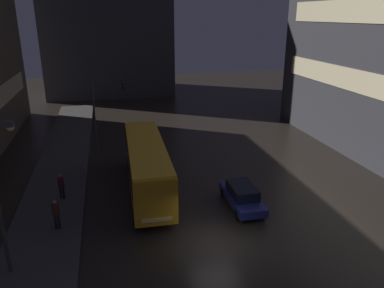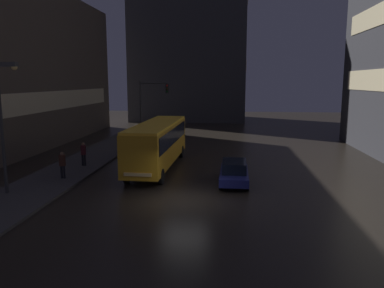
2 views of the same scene
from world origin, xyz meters
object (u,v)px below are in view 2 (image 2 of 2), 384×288
(pedestrian_near, at_px, (83,152))
(street_lamp_sidewalk, at_px, (4,107))
(pedestrian_mid, at_px, (62,162))
(bus_near, at_px, (158,141))
(traffic_light_main, at_px, (150,102))
(car_taxi, at_px, (234,172))

(pedestrian_near, xyz_separation_m, street_lamp_sidewalk, (-1.43, -7.10, 3.79))
(pedestrian_near, distance_m, pedestrian_mid, 3.73)
(pedestrian_near, xyz_separation_m, pedestrian_mid, (0.08, -3.73, 0.02))
(bus_near, xyz_separation_m, traffic_light_main, (-2.55, 9.48, 2.23))
(pedestrian_mid, height_order, street_lamp_sidewalk, street_lamp_sidewalk)
(pedestrian_near, bearing_deg, street_lamp_sidewalk, -128.70)
(car_taxi, distance_m, traffic_light_main, 15.75)
(bus_near, bearing_deg, pedestrian_mid, 37.17)
(car_taxi, height_order, traffic_light_main, traffic_light_main)
(car_taxi, bearing_deg, street_lamp_sidewalk, 17.39)
(pedestrian_mid, height_order, traffic_light_main, traffic_light_main)
(car_taxi, xyz_separation_m, pedestrian_near, (-11.09, 3.34, 0.44))
(pedestrian_mid, xyz_separation_m, traffic_light_main, (2.94, 13.43, 3.11))
(bus_near, distance_m, street_lamp_sidewalk, 10.53)
(traffic_light_main, xyz_separation_m, street_lamp_sidewalk, (-4.45, -16.80, 0.66))
(bus_near, xyz_separation_m, street_lamp_sidewalk, (-7.00, -7.32, 2.89))
(car_taxi, bearing_deg, bus_near, -32.22)
(bus_near, height_order, car_taxi, bus_near)
(car_taxi, distance_m, pedestrian_mid, 11.02)
(pedestrian_near, bearing_deg, pedestrian_mid, -116.03)
(car_taxi, bearing_deg, traffic_light_main, -57.57)
(traffic_light_main, distance_m, street_lamp_sidewalk, 17.39)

